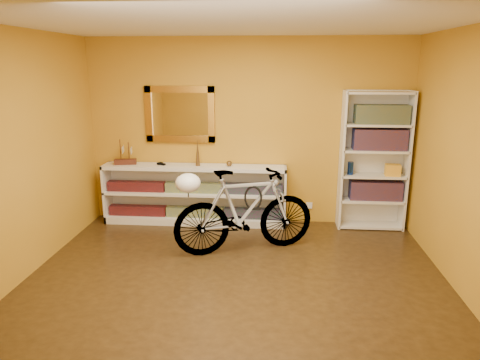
# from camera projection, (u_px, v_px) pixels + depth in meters

# --- Properties ---
(floor) EXTENTS (4.50, 4.00, 0.01)m
(floor) POSITION_uv_depth(u_px,v_px,m) (234.00, 285.00, 4.56)
(floor) COLOR black
(floor) RESTS_ON ground
(ceiling) EXTENTS (4.50, 4.00, 0.01)m
(ceiling) POSITION_uv_depth(u_px,v_px,m) (234.00, 20.00, 3.89)
(ceiling) COLOR silver
(ceiling) RESTS_ON ground
(back_wall) EXTENTS (4.50, 0.01, 2.60)m
(back_wall) POSITION_uv_depth(u_px,v_px,m) (248.00, 132.00, 6.16)
(back_wall) COLOR #B67D1B
(back_wall) RESTS_ON ground
(left_wall) EXTENTS (0.01, 4.00, 2.60)m
(left_wall) POSITION_uv_depth(u_px,v_px,m) (12.00, 159.00, 4.40)
(left_wall) COLOR #B67D1B
(left_wall) RESTS_ON ground
(right_wall) EXTENTS (0.01, 4.00, 2.60)m
(right_wall) POSITION_uv_depth(u_px,v_px,m) (476.00, 168.00, 4.05)
(right_wall) COLOR #B67D1B
(right_wall) RESTS_ON ground
(gilt_mirror) EXTENTS (0.98, 0.06, 0.78)m
(gilt_mirror) POSITION_uv_depth(u_px,v_px,m) (180.00, 114.00, 6.13)
(gilt_mirror) COLOR #95641B
(gilt_mirror) RESTS_ON back_wall
(wall_socket) EXTENTS (0.09, 0.02, 0.09)m
(wall_socket) POSITION_uv_depth(u_px,v_px,m) (309.00, 205.00, 6.33)
(wall_socket) COLOR silver
(wall_socket) RESTS_ON back_wall
(console_unit) EXTENTS (2.60, 0.35, 0.85)m
(console_unit) POSITION_uv_depth(u_px,v_px,m) (195.00, 195.00, 6.26)
(console_unit) COLOR silver
(console_unit) RESTS_ON floor
(cd_row_lower) EXTENTS (2.50, 0.13, 0.14)m
(cd_row_lower) POSITION_uv_depth(u_px,v_px,m) (195.00, 212.00, 6.30)
(cd_row_lower) COLOR black
(cd_row_lower) RESTS_ON console_unit
(cd_row_upper) EXTENTS (2.50, 0.13, 0.14)m
(cd_row_upper) POSITION_uv_depth(u_px,v_px,m) (194.00, 188.00, 6.21)
(cd_row_upper) COLOR navy
(cd_row_upper) RESTS_ON console_unit
(model_ship) EXTENTS (0.32, 0.17, 0.36)m
(model_ship) POSITION_uv_depth(u_px,v_px,m) (125.00, 152.00, 6.18)
(model_ship) COLOR #3C1A11
(model_ship) RESTS_ON console_unit
(toy_car) EXTENTS (0.00, 0.00, 0.00)m
(toy_car) POSITION_uv_depth(u_px,v_px,m) (161.00, 165.00, 6.18)
(toy_car) COLOR black
(toy_car) RESTS_ON console_unit
(bronze_ornament) EXTENTS (0.06, 0.06, 0.38)m
(bronze_ornament) POSITION_uv_depth(u_px,v_px,m) (198.00, 153.00, 6.09)
(bronze_ornament) COLOR brown
(bronze_ornament) RESTS_ON console_unit
(decorative_orb) EXTENTS (0.08, 0.08, 0.08)m
(decorative_orb) POSITION_uv_depth(u_px,v_px,m) (229.00, 163.00, 6.10)
(decorative_orb) COLOR brown
(decorative_orb) RESTS_ON console_unit
(bookcase) EXTENTS (0.90, 0.30, 1.90)m
(bookcase) POSITION_uv_depth(u_px,v_px,m) (374.00, 161.00, 5.95)
(bookcase) COLOR silver
(bookcase) RESTS_ON floor
(book_row_a) EXTENTS (0.70, 0.22, 0.26)m
(book_row_a) POSITION_uv_depth(u_px,v_px,m) (375.00, 190.00, 6.05)
(book_row_a) COLOR maroon
(book_row_a) RESTS_ON bookcase
(book_row_b) EXTENTS (0.70, 0.22, 0.28)m
(book_row_b) POSITION_uv_depth(u_px,v_px,m) (379.00, 139.00, 5.87)
(book_row_b) COLOR maroon
(book_row_b) RESTS_ON bookcase
(book_row_c) EXTENTS (0.70, 0.22, 0.25)m
(book_row_c) POSITION_uv_depth(u_px,v_px,m) (381.00, 114.00, 5.78)
(book_row_c) COLOR #194758
(book_row_c) RESTS_ON bookcase
(travel_mug) EXTENTS (0.08, 0.08, 0.18)m
(travel_mug) POSITION_uv_depth(u_px,v_px,m) (350.00, 168.00, 5.98)
(travel_mug) COLOR navy
(travel_mug) RESTS_ON bookcase
(red_tin) EXTENTS (0.17, 0.17, 0.17)m
(red_tin) POSITION_uv_depth(u_px,v_px,m) (362.00, 117.00, 5.84)
(red_tin) COLOR maroon
(red_tin) RESTS_ON bookcase
(yellow_bag) EXTENTS (0.21, 0.15, 0.16)m
(yellow_bag) POSITION_uv_depth(u_px,v_px,m) (393.00, 170.00, 5.92)
(yellow_bag) COLOR gold
(yellow_bag) RESTS_ON bookcase
(bicycle) EXTENTS (1.03, 1.82, 1.04)m
(bicycle) POSITION_uv_depth(u_px,v_px,m) (245.00, 211.00, 5.27)
(bicycle) COLOR silver
(bicycle) RESTS_ON floor
(helmet) EXTENTS (0.29, 0.28, 0.22)m
(helmet) POSITION_uv_depth(u_px,v_px,m) (188.00, 183.00, 4.99)
(helmet) COLOR white
(helmet) RESTS_ON bicycle
(u_lock) EXTENTS (0.22, 0.02, 0.22)m
(u_lock) POSITION_uv_depth(u_px,v_px,m) (253.00, 198.00, 5.25)
(u_lock) COLOR black
(u_lock) RESTS_ON bicycle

